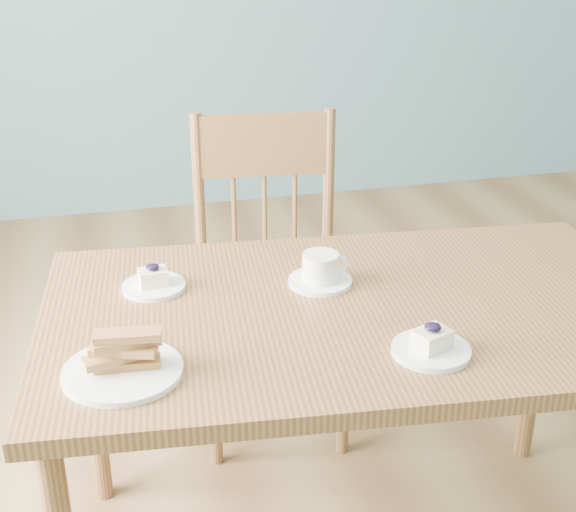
{
  "coord_description": "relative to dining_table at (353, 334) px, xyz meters",
  "views": [
    {
      "loc": [
        -0.9,
        -1.61,
        1.55
      ],
      "look_at": [
        -0.51,
        -0.09,
        0.84
      ],
      "focal_mm": 50.0,
      "sensor_mm": 36.0,
      "label": 1
    }
  ],
  "objects": [
    {
      "name": "dining_table",
      "position": [
        0.0,
        0.0,
        0.0
      ],
      "size": [
        1.43,
        0.9,
        0.73
      ],
      "rotation": [
        0.0,
        0.0,
        -0.1
      ],
      "color": "olive",
      "rests_on": "ground"
    },
    {
      "name": "dining_chair",
      "position": [
        -0.04,
        0.65,
        -0.16
      ],
      "size": [
        0.49,
        0.47,
        0.97
      ],
      "rotation": [
        0.0,
        0.0,
        -0.11
      ],
      "color": "olive",
      "rests_on": "ground"
    },
    {
      "name": "coffee_cup",
      "position": [
        -0.04,
        0.12,
        0.1
      ],
      "size": [
        0.15,
        0.15,
        0.07
      ],
      "rotation": [
        0.0,
        0.0,
        -0.02
      ],
      "color": "white",
      "rests_on": "dining_table"
    },
    {
      "name": "cheesecake_plate_far",
      "position": [
        -0.42,
        0.19,
        0.09
      ],
      "size": [
        0.14,
        0.14,
        0.06
      ],
      "rotation": [
        0.0,
        0.0,
        0.09
      ],
      "color": "white",
      "rests_on": "dining_table"
    },
    {
      "name": "biscotti_plate",
      "position": [
        -0.51,
        -0.16,
        0.1
      ],
      "size": [
        0.23,
        0.23,
        0.09
      ],
      "rotation": [
        0.0,
        0.0,
        -0.02
      ],
      "color": "white",
      "rests_on": "dining_table"
    },
    {
      "name": "cheesecake_plate_near",
      "position": [
        0.08,
        -0.23,
        0.09
      ],
      "size": [
        0.16,
        0.16,
        0.07
      ],
      "rotation": [
        0.0,
        0.0,
        0.36
      ],
      "color": "white",
      "rests_on": "dining_table"
    }
  ]
}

